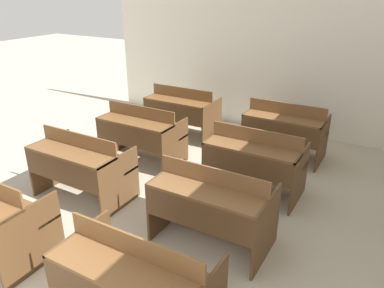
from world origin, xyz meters
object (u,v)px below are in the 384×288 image
at_px(bench_front_right, 134,281).
at_px(bench_second_right, 211,204).
at_px(bench_third_left, 141,132).
at_px(bench_second_left, 80,164).
at_px(bench_third_right, 254,159).
at_px(bench_back_right, 285,129).
at_px(bench_back_left, 182,110).

height_order(bench_front_right, bench_second_right, same).
height_order(bench_second_right, bench_third_left, same).
bearing_deg(bench_second_left, bench_third_right, 33.40).
relative_size(bench_second_right, bench_third_right, 1.00).
bearing_deg(bench_back_right, bench_back_left, -179.33).
bearing_deg(bench_third_left, bench_back_right, 33.85).
xyz_separation_m(bench_second_right, bench_third_right, (-0.01, 1.26, 0.00)).
bearing_deg(bench_front_right, bench_third_left, 126.18).
distance_m(bench_front_right, bench_back_left, 4.30).
relative_size(bench_second_right, bench_third_left, 1.00).
distance_m(bench_third_left, bench_back_right, 2.31).
xyz_separation_m(bench_front_right, bench_third_right, (0.01, 2.56, 0.00)).
distance_m(bench_second_right, bench_third_right, 1.26).
relative_size(bench_second_left, bench_third_left, 1.00).
relative_size(bench_second_left, bench_back_right, 1.00).
relative_size(bench_second_left, bench_second_right, 1.00).
distance_m(bench_second_left, bench_second_right, 1.92).
bearing_deg(bench_front_right, bench_back_right, 89.73).
relative_size(bench_front_right, bench_second_right, 1.00).
distance_m(bench_front_right, bench_back_right, 3.88).
relative_size(bench_third_left, bench_third_right, 1.00).
height_order(bench_third_right, bench_back_right, same).
xyz_separation_m(bench_front_right, bench_back_left, (-1.91, 3.85, 0.00)).
distance_m(bench_second_right, bench_back_right, 2.58).
height_order(bench_front_right, bench_back_left, same).
bearing_deg(bench_front_right, bench_back_left, 116.41).
xyz_separation_m(bench_second_left, bench_back_right, (1.92, 2.58, 0.00)).
distance_m(bench_front_right, bench_second_right, 1.29).
xyz_separation_m(bench_second_left, bench_third_right, (1.91, 1.26, 0.00)).
bearing_deg(bench_back_left, bench_back_right, 0.67).
height_order(bench_second_left, bench_third_left, same).
xyz_separation_m(bench_third_right, bench_back_left, (-1.92, 1.30, 0.00)).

